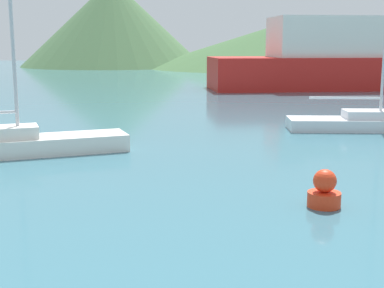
{
  "coord_description": "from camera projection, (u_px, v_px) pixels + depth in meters",
  "views": [
    {
      "loc": [
        -0.48,
        0.46,
        3.76
      ],
      "look_at": [
        -0.73,
        14.0,
        1.2
      ],
      "focal_mm": 50.0,
      "sensor_mm": 36.0,
      "label": 1
    }
  ],
  "objects": [
    {
      "name": "sailboat_inner",
      "position": [
        368.0,
        121.0,
        23.44
      ],
      "size": [
        6.96,
        1.92,
        8.56
      ],
      "rotation": [
        0.0,
        0.0,
        -0.02
      ],
      "color": "silver",
      "rests_on": "ground_plane"
    },
    {
      "name": "buoy_marker",
      "position": [
        324.0,
        191.0,
        12.42
      ],
      "size": [
        0.78,
        0.78,
        0.89
      ],
      "color": "red",
      "rests_on": "ground_plane"
    },
    {
      "name": "hill_west",
      "position": [
        113.0,
        23.0,
        89.25
      ],
      "size": [
        30.6,
        30.6,
        14.2
      ],
      "color": "#476B42",
      "rests_on": "ground_plane"
    },
    {
      "name": "hill_central",
      "position": [
        278.0,
        46.0,
        85.51
      ],
      "size": [
        43.16,
        43.16,
        6.7
      ],
      "color": "#3D6038",
      "rests_on": "ground_plane"
    }
  ]
}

